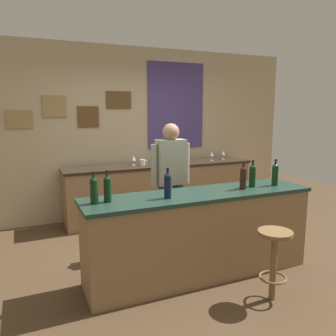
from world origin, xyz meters
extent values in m
plane|color=#4C3823|center=(0.00, 0.00, 0.00)|extent=(10.00, 10.00, 0.00)
cube|color=tan|center=(0.00, 2.03, 1.40)|extent=(6.00, 0.06, 2.80)
cube|color=#997F4C|center=(-1.70, 1.99, 1.64)|extent=(0.36, 0.02, 0.26)
cube|color=#997F4C|center=(-1.20, 1.99, 1.83)|extent=(0.34, 0.02, 0.32)
cube|color=brown|center=(-0.70, 1.99, 1.67)|extent=(0.33, 0.02, 0.33)
cube|color=brown|center=(-0.20, 1.99, 1.94)|extent=(0.41, 0.02, 0.27)
cube|color=#4C3D7F|center=(0.82, 1.99, 1.85)|extent=(1.05, 0.02, 1.47)
cube|color=olive|center=(0.00, -0.40, 0.44)|extent=(2.46, 0.57, 0.88)
cube|color=#1E382D|center=(0.00, -0.40, 0.90)|extent=(2.51, 0.60, 0.04)
cube|color=olive|center=(0.40, 1.65, 0.43)|extent=(3.12, 0.53, 0.86)
cube|color=#2D2319|center=(0.40, 1.65, 0.88)|extent=(3.19, 0.56, 0.04)
cylinder|color=#384766|center=(0.10, 0.36, 0.43)|extent=(0.13, 0.13, 0.86)
cylinder|color=#384766|center=(-0.10, 0.36, 0.43)|extent=(0.13, 0.13, 0.86)
cube|color=#9EA38E|center=(0.00, 0.36, 1.14)|extent=(0.36, 0.20, 0.56)
sphere|color=#A87A5B|center=(0.00, 0.36, 1.51)|extent=(0.21, 0.21, 0.21)
cylinder|color=#9EA38E|center=(0.22, 0.36, 1.11)|extent=(0.08, 0.08, 0.52)
cylinder|color=#9EA38E|center=(-0.22, 0.36, 1.11)|extent=(0.08, 0.08, 0.52)
cylinder|color=brown|center=(0.40, -1.12, 0.32)|extent=(0.06, 0.06, 0.65)
torus|color=brown|center=(0.40, -1.12, 0.22)|extent=(0.26, 0.26, 0.02)
cylinder|color=brown|center=(0.40, -1.12, 0.66)|extent=(0.32, 0.32, 0.03)
cylinder|color=black|center=(-1.11, -0.38, 1.02)|extent=(0.07, 0.07, 0.20)
sphere|color=black|center=(-1.11, -0.38, 1.13)|extent=(0.07, 0.07, 0.07)
cylinder|color=black|center=(-1.11, -0.38, 1.17)|extent=(0.03, 0.03, 0.09)
cylinder|color=black|center=(-1.11, -0.38, 1.22)|extent=(0.03, 0.03, 0.02)
cylinder|color=black|center=(-0.98, -0.36, 1.02)|extent=(0.07, 0.07, 0.20)
sphere|color=black|center=(-0.98, -0.36, 1.13)|extent=(0.07, 0.07, 0.07)
cylinder|color=black|center=(-0.98, -0.36, 1.17)|extent=(0.03, 0.03, 0.09)
cylinder|color=black|center=(-0.98, -0.36, 1.22)|extent=(0.03, 0.03, 0.02)
cylinder|color=black|center=(-0.40, -0.46, 1.02)|extent=(0.07, 0.07, 0.20)
sphere|color=black|center=(-0.40, -0.46, 1.13)|extent=(0.07, 0.07, 0.07)
cylinder|color=black|center=(-0.40, -0.46, 1.17)|extent=(0.03, 0.03, 0.09)
cylinder|color=black|center=(-0.40, -0.46, 1.22)|extent=(0.03, 0.03, 0.02)
cylinder|color=black|center=(0.51, -0.44, 1.02)|extent=(0.07, 0.07, 0.20)
sphere|color=black|center=(0.51, -0.44, 1.13)|extent=(0.07, 0.07, 0.07)
cylinder|color=black|center=(0.51, -0.44, 1.17)|extent=(0.03, 0.03, 0.09)
cylinder|color=black|center=(0.51, -0.44, 1.22)|extent=(0.03, 0.03, 0.02)
cylinder|color=black|center=(0.68, -0.39, 1.02)|extent=(0.07, 0.07, 0.20)
sphere|color=black|center=(0.68, -0.39, 1.13)|extent=(0.07, 0.07, 0.07)
cylinder|color=black|center=(0.68, -0.39, 1.17)|extent=(0.03, 0.03, 0.09)
cylinder|color=black|center=(0.68, -0.39, 1.22)|extent=(0.03, 0.03, 0.02)
cylinder|color=black|center=(0.96, -0.43, 1.02)|extent=(0.07, 0.07, 0.20)
sphere|color=black|center=(0.96, -0.43, 1.13)|extent=(0.07, 0.07, 0.07)
cylinder|color=black|center=(0.96, -0.43, 1.17)|extent=(0.03, 0.03, 0.09)
cylinder|color=black|center=(0.96, -0.43, 1.22)|extent=(0.03, 0.03, 0.02)
cylinder|color=silver|center=(-0.06, 1.70, 0.90)|extent=(0.06, 0.06, 0.00)
cylinder|color=silver|center=(-0.06, 1.70, 0.94)|extent=(0.01, 0.01, 0.07)
cone|color=silver|center=(-0.06, 1.70, 1.02)|extent=(0.07, 0.07, 0.08)
cylinder|color=silver|center=(1.35, 1.64, 0.90)|extent=(0.06, 0.06, 0.00)
cylinder|color=silver|center=(1.35, 1.64, 0.94)|extent=(0.01, 0.01, 0.07)
cone|color=silver|center=(1.35, 1.64, 1.02)|extent=(0.07, 0.07, 0.08)
cylinder|color=silver|center=(1.62, 1.69, 0.90)|extent=(0.06, 0.06, 0.00)
cylinder|color=silver|center=(1.62, 1.69, 0.94)|extent=(0.01, 0.01, 0.07)
cone|color=silver|center=(1.62, 1.69, 1.02)|extent=(0.07, 0.07, 0.08)
cylinder|color=silver|center=(0.07, 1.65, 0.95)|extent=(0.08, 0.08, 0.09)
torus|color=silver|center=(0.13, 1.65, 0.95)|extent=(0.06, 0.01, 0.06)
camera|label=1|loc=(-1.70, -3.43, 1.79)|focal=36.09mm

